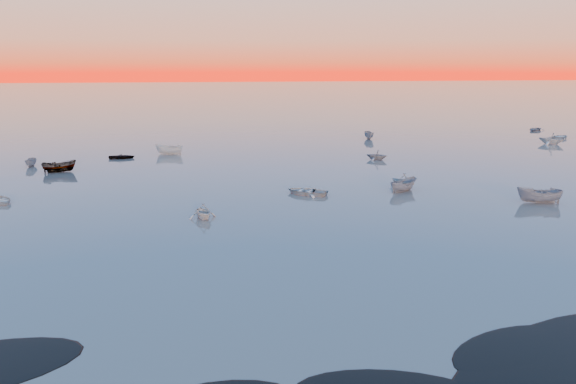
{
  "coord_description": "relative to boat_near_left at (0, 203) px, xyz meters",
  "views": [
    {
      "loc": [
        -10.62,
        -22.49,
        13.11
      ],
      "look_at": [
        -2.15,
        28.0,
        1.38
      ],
      "focal_mm": 35.0,
      "sensor_mm": 36.0,
      "label": 1
    }
  ],
  "objects": [
    {
      "name": "boat_near_right",
      "position": [
        40.82,
        -0.05,
        0.0
      ],
      "size": [
        3.98,
        2.85,
        1.27
      ],
      "primitive_type": "imported",
      "rotation": [
        0.0,
        0.0,
        3.52
      ],
      "color": "silver",
      "rests_on": "ground"
    },
    {
      "name": "ground",
      "position": [
        29.4,
        66.08,
        0.0
      ],
      "size": [
        600.0,
        600.0,
        0.0
      ],
      "primitive_type": "plane",
      "color": "#6A6258",
      "rests_on": "ground"
    },
    {
      "name": "boat_near_left",
      "position": [
        0.0,
        0.0,
        0.0
      ],
      "size": [
        3.9,
        3.47,
        0.93
      ],
      "primitive_type": "imported",
      "rotation": [
        0.0,
        0.0,
        0.64
      ],
      "color": "silver",
      "rests_on": "ground"
    },
    {
      "name": "boat_near_center",
      "position": [
        40.27,
        -1.62,
        0.0
      ],
      "size": [
        3.37,
        4.14,
        1.33
      ],
      "primitive_type": "imported",
      "rotation": [
        0.0,
        0.0,
        2.11
      ],
      "color": "slate",
      "rests_on": "ground"
    },
    {
      "name": "mud_lobes",
      "position": [
        29.4,
        -34.92,
        0.01
      ],
      "size": [
        140.0,
        6.0,
        0.07
      ],
      "primitive_type": null,
      "color": "black",
      "rests_on": "ground"
    },
    {
      "name": "moored_fleet",
      "position": [
        29.4,
        19.08,
        0.0
      ],
      "size": [
        124.0,
        58.0,
        1.2
      ],
      "primitive_type": null,
      "color": "silver",
      "rests_on": "ground"
    }
  ]
}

